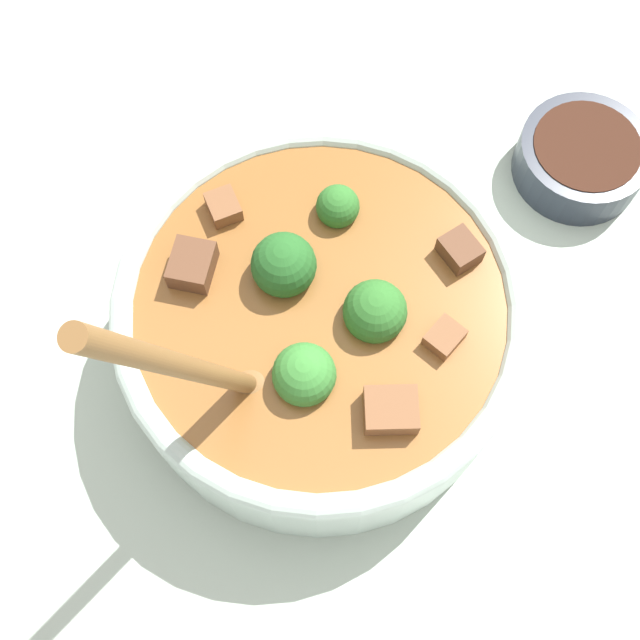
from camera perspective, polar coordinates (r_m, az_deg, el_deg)
The scene contains 3 objects.
ground_plane at distance 0.59m, azimuth -0.00°, elevation -2.06°, with size 4.00×4.00×0.00m, color #ADBCAD.
stew_bowl at distance 0.54m, azimuth -0.02°, elevation -0.20°, with size 0.27×0.27×0.30m.
condiment_bowl at distance 0.68m, azimuth 18.11°, elevation 10.94°, with size 0.10×0.10×0.04m.
Camera 1 is at (0.04, 0.20, 0.56)m, focal length 45.00 mm.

